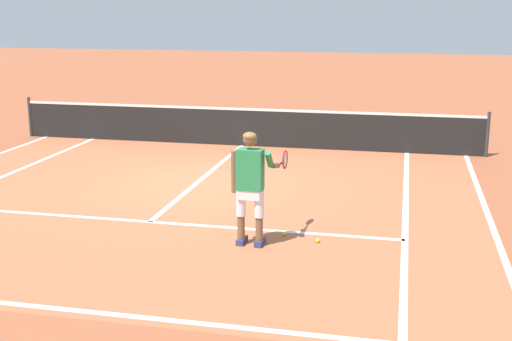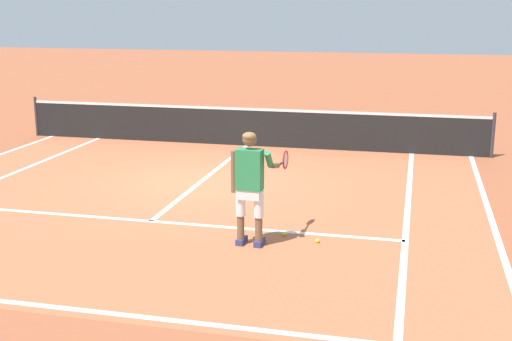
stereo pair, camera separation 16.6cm
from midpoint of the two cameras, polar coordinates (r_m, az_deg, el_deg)
ground_plane at (r=13.62m, az=-4.39°, el=-1.00°), size 80.00×80.00×0.00m
court_inner_surface at (r=12.64m, az=-5.89°, el=-2.20°), size 10.98×10.12×0.00m
line_baseline at (r=8.48m, az=-16.99°, el=-10.92°), size 10.98×0.10×0.01m
line_service at (r=11.26m, az=-8.48°, el=-4.27°), size 8.23×0.10×0.01m
line_centre_service at (r=14.16m, az=-3.67°, el=-0.40°), size 0.10×6.40×0.01m
line_singles_right at (r=11.95m, az=13.10°, el=-3.42°), size 0.10×9.72×0.01m
line_doubles_right at (r=12.04m, az=19.66°, el=-3.76°), size 0.10×9.72×0.01m
tennis_net at (r=17.07m, az=-0.53°, el=3.76°), size 11.96×0.08×1.07m
tennis_player at (r=9.80m, az=0.03°, el=-0.85°), size 0.67×1.10×1.71m
tennis_ball_near_feet at (r=10.20m, az=5.71°, el=-5.95°), size 0.07×0.07×0.07m
tennis_ball_by_baseline at (r=10.46m, az=2.85°, el=-5.38°), size 0.07×0.07×0.07m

